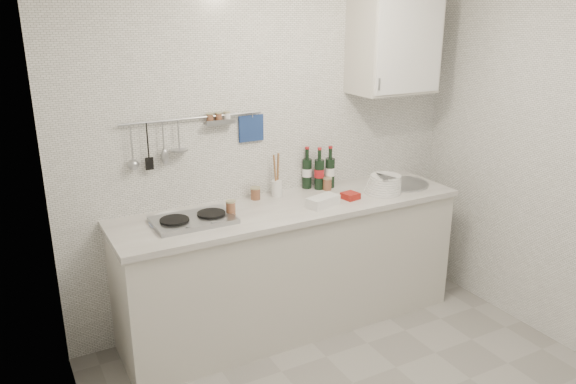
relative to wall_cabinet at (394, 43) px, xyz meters
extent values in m
cube|color=silver|center=(-0.90, 0.18, -0.70)|extent=(3.00, 0.02, 2.50)
cube|color=silver|center=(-2.40, -1.22, -0.70)|extent=(0.02, 2.80, 2.50)
cube|color=beige|center=(-0.90, -0.12, -1.51)|extent=(2.40, 0.60, 0.88)
cube|color=silver|center=(-0.90, -0.12, -1.05)|extent=(2.44, 0.64, 0.04)
cube|color=black|center=(-0.90, -0.10, -1.90)|extent=(2.34, 0.52, 0.10)
cube|color=#93969B|center=(-1.60, -0.12, -1.01)|extent=(0.50, 0.32, 0.03)
cylinder|color=black|center=(-1.72, -0.12, -0.99)|extent=(0.18, 0.18, 0.01)
cylinder|color=black|center=(-1.48, -0.12, -0.99)|extent=(0.18, 0.18, 0.01)
cylinder|color=#93969B|center=(0.05, -0.12, -1.02)|extent=(0.40, 0.40, 0.02)
cylinder|color=#93969B|center=(0.05, -0.12, -1.08)|extent=(0.34, 0.34, 0.10)
cylinder|color=#93969B|center=(-1.47, 0.15, -0.43)|extent=(0.95, 0.02, 0.02)
cube|color=navy|center=(-1.06, 0.17, -0.54)|extent=(0.18, 0.02, 0.18)
cube|color=beige|center=(0.00, 0.01, 0.00)|extent=(0.60, 0.35, 0.70)
cube|color=white|center=(0.00, -0.18, 0.00)|extent=(0.56, 0.01, 0.66)
cylinder|color=#93969B|center=(-0.26, -0.19, -0.25)|extent=(0.01, 0.01, 0.08)
cylinder|color=#516EB8|center=(-1.72, -0.05, -1.02)|extent=(0.28, 0.28, 0.01)
cylinder|color=#516EB8|center=(-1.71, -0.05, -1.01)|extent=(0.27, 0.27, 0.01)
cylinder|color=white|center=(-0.20, -0.21, -1.02)|extent=(0.26, 0.26, 0.01)
cylinder|color=white|center=(-0.19, -0.20, -1.01)|extent=(0.26, 0.26, 0.01)
cylinder|color=white|center=(-0.18, -0.20, -0.99)|extent=(0.25, 0.25, 0.01)
cylinder|color=white|center=(-0.18, -0.20, -0.98)|extent=(0.25, 0.25, 0.01)
cylinder|color=white|center=(-0.17, -0.19, -0.96)|extent=(0.24, 0.24, 0.01)
cylinder|color=white|center=(-0.16, -0.19, -0.95)|extent=(0.23, 0.23, 0.01)
cylinder|color=white|center=(-0.16, -0.18, -0.94)|extent=(0.23, 0.23, 0.01)
cylinder|color=white|center=(-0.15, -0.18, -0.92)|extent=(0.22, 0.22, 0.01)
cube|color=white|center=(-0.73, -0.25, -1.00)|extent=(0.25, 0.17, 0.07)
cube|color=#B12713|center=(-0.48, -0.21, -1.01)|extent=(0.12, 0.12, 0.04)
cylinder|color=white|center=(-0.91, 0.08, -0.97)|extent=(0.08, 0.08, 0.12)
cylinder|color=#98653D|center=(-0.90, 0.08, -0.83)|extent=(0.03, 0.06, 0.23)
cylinder|color=#98653D|center=(-0.92, 0.09, -0.84)|extent=(0.02, 0.04, 0.21)
cylinder|color=brown|center=(-1.07, 0.10, -0.99)|extent=(0.07, 0.07, 0.08)
cylinder|color=tan|center=(-1.07, 0.10, -0.95)|extent=(0.07, 0.07, 0.01)
cylinder|color=brown|center=(-0.44, 0.13, -0.99)|extent=(0.06, 0.06, 0.07)
cylinder|color=tan|center=(-0.44, 0.13, -0.95)|extent=(0.06, 0.06, 0.01)
cylinder|color=brown|center=(-0.52, 0.04, -0.99)|extent=(0.06, 0.06, 0.08)
cylinder|color=tan|center=(-0.52, 0.04, -0.94)|extent=(0.07, 0.07, 0.01)
cylinder|color=brown|center=(-1.35, -0.14, -0.98)|extent=(0.06, 0.06, 0.10)
cylinder|color=tan|center=(-1.35, -0.14, -0.93)|extent=(0.07, 0.07, 0.01)
camera|label=1|loc=(-2.63, -3.27, 0.25)|focal=35.00mm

